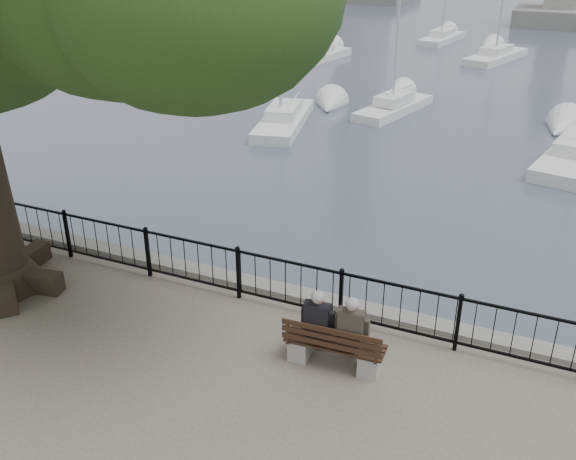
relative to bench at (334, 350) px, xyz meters
The scene contains 10 objects.
harbor 2.30m from the bench, 127.93° to the left, with size 260.00×260.00×1.20m.
railing 1.81m from the bench, 137.81° to the left, with size 22.06×0.06×1.00m.
bench is the anchor object (origin of this frame).
person_left 0.43m from the bench, 164.43° to the left, with size 0.40×0.67×1.33m.
person_right 0.43m from the bench, 21.78° to the left, with size 0.40×0.67×1.33m.
sailboat_a 16.73m from the bench, 117.08° to the left, with size 2.73×5.70×9.35m.
sailboat_b 19.03m from the bench, 102.56° to the left, with size 2.37×4.96×10.90m.
sailboat_e 29.95m from the bench, 112.29° to the left, with size 2.60×5.84×13.78m.
sailboat_f 32.10m from the bench, 93.12° to the left, with size 3.09×5.90×10.78m.
sailboat_h 37.82m from the bench, 99.13° to the left, with size 2.25×5.46×13.02m.
Camera 1 is at (4.02, -6.51, 6.35)m, focal length 40.00 mm.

